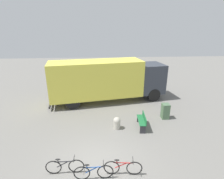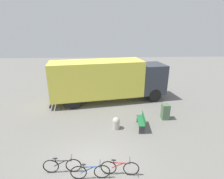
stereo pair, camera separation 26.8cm
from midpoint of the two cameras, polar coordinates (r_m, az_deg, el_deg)
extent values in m
plane|color=slate|center=(8.67, -5.24, -23.47)|extent=(60.00, 60.00, 0.00)
cube|color=#EAE04C|center=(14.21, -4.39, 3.52)|extent=(7.61, 3.49, 2.88)
cube|color=#333842|center=(15.56, 13.04, 3.67)|extent=(2.39, 2.55, 2.45)
cube|color=black|center=(14.79, -18.65, -3.77)|extent=(0.46, 2.21, 0.16)
cylinder|color=black|center=(16.80, 11.31, 0.60)|extent=(1.11, 0.45, 1.08)
cylinder|color=black|center=(15.08, 14.26, -1.86)|extent=(1.11, 0.45, 1.08)
cylinder|color=black|center=(15.51, -12.15, -1.08)|extent=(1.11, 0.45, 1.08)
cylinder|color=black|center=(13.63, -12.08, -4.03)|extent=(1.11, 0.45, 1.08)
cube|color=#1E6638|center=(11.05, 10.06, -9.93)|extent=(0.51, 1.44, 0.03)
cube|color=#1E6638|center=(11.00, 11.06, -9.17)|extent=(0.15, 1.41, 0.36)
cube|color=#2D2D33|center=(10.63, 10.45, -12.92)|extent=(0.34, 0.08, 0.50)
cube|color=#2D2D33|center=(11.75, 9.56, -9.48)|extent=(0.34, 0.08, 0.50)
torus|color=black|center=(8.48, -18.40, -22.70)|extent=(0.68, 0.05, 0.68)
torus|color=black|center=(8.29, -11.48, -23.13)|extent=(0.68, 0.05, 0.68)
cylinder|color=black|center=(8.20, -15.16, -21.56)|extent=(0.81, 0.04, 0.04)
cylinder|color=black|center=(8.29, -15.60, -22.19)|extent=(0.54, 0.04, 0.32)
cylinder|color=black|center=(8.22, -17.11, -21.14)|extent=(0.03, 0.03, 0.11)
ellipsoid|color=black|center=(8.17, -17.17, -20.74)|extent=(0.22, 0.09, 0.05)
cylinder|color=black|center=(8.08, -12.20, -21.33)|extent=(0.03, 0.03, 0.14)
cylinder|color=black|center=(8.03, -12.23, -20.95)|extent=(0.03, 0.44, 0.02)
torus|color=black|center=(7.96, -9.81, -25.18)|extent=(0.68, 0.05, 0.68)
torus|color=black|center=(7.91, -2.21, -25.23)|extent=(0.68, 0.05, 0.68)
cylinder|color=#1E4C9E|center=(7.74, -6.10, -23.84)|extent=(0.81, 0.04, 0.04)
cylinder|color=#1E4C9E|center=(7.83, -6.64, -24.51)|extent=(0.54, 0.04, 0.32)
cylinder|color=#1E4C9E|center=(7.72, -8.24, -23.52)|extent=(0.03, 0.03, 0.11)
ellipsoid|color=black|center=(7.67, -8.26, -23.11)|extent=(0.22, 0.09, 0.05)
cylinder|color=black|center=(7.67, -2.83, -23.44)|extent=(0.03, 0.03, 0.14)
cylinder|color=black|center=(7.62, -2.84, -23.05)|extent=(0.03, 0.44, 0.02)
torus|color=black|center=(8.06, -0.09, -24.14)|extent=(0.68, 0.12, 0.68)
torus|color=black|center=(8.07, 7.33, -24.26)|extent=(0.68, 0.12, 0.68)
cylinder|color=red|center=(7.87, 3.66, -22.84)|extent=(0.81, 0.12, 0.04)
cylinder|color=red|center=(7.96, 3.08, -23.50)|extent=(0.54, 0.09, 0.32)
cylinder|color=red|center=(7.83, 1.60, -22.49)|extent=(0.03, 0.03, 0.11)
ellipsoid|color=black|center=(7.78, 1.60, -22.08)|extent=(0.23, 0.11, 0.05)
cylinder|color=black|center=(7.84, 6.88, -22.47)|extent=(0.03, 0.03, 0.14)
cylinder|color=black|center=(7.79, 6.90, -22.08)|extent=(0.07, 0.44, 0.02)
cylinder|color=#B2AD9E|center=(10.96, 2.05, -11.38)|extent=(0.42, 0.42, 0.54)
sphere|color=#B2AD9E|center=(10.82, 2.07, -10.16)|extent=(0.44, 0.44, 0.44)
cube|color=#4C6B4C|center=(12.48, 17.62, -6.93)|extent=(0.47, 0.50, 1.06)
camera|label=1|loc=(0.13, -89.37, 0.23)|focal=28.00mm
camera|label=2|loc=(0.13, 90.63, -0.23)|focal=28.00mm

